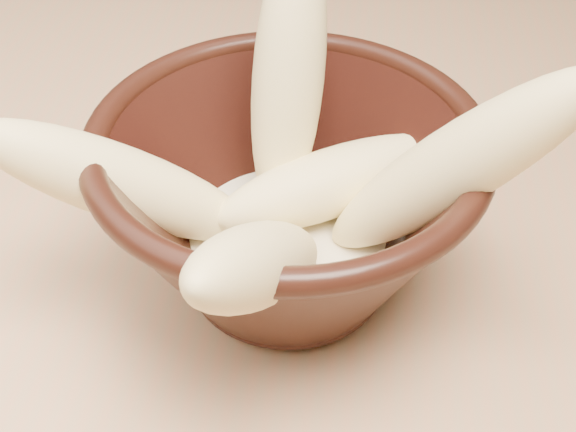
{
  "coord_description": "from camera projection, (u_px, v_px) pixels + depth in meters",
  "views": [
    {
      "loc": [
        0.23,
        -0.34,
        1.11
      ],
      "look_at": [
        0.19,
        -0.01,
        0.81
      ],
      "focal_mm": 50.0,
      "sensor_mm": 36.0,
      "label": 1
    }
  ],
  "objects": [
    {
      "name": "banana_left",
      "position": [
        124.0,
        184.0,
        0.42
      ],
      "size": [
        0.16,
        0.09,
        0.13
      ],
      "primitive_type": "ellipsoid",
      "rotation": [
        0.95,
        0.0,
        -1.21
      ],
      "color": "#F9E693",
      "rests_on": "bowl"
    },
    {
      "name": "table",
      "position": [
        15.0,
        329.0,
        0.56
      ],
      "size": [
        1.2,
        0.8,
        0.75
      ],
      "color": "tan",
      "rests_on": "ground"
    },
    {
      "name": "banana_upright",
      "position": [
        288.0,
        78.0,
        0.44
      ],
      "size": [
        0.05,
        0.09,
        0.17
      ],
      "primitive_type": "ellipsoid",
      "rotation": [
        0.31,
        0.0,
        2.97
      ],
      "color": "#F9E693",
      "rests_on": "bowl"
    },
    {
      "name": "banana_across",
      "position": [
        331.0,
        183.0,
        0.45
      ],
      "size": [
        0.14,
        0.1,
        0.05
      ],
      "primitive_type": "ellipsoid",
      "rotation": [
        1.5,
        0.0,
        2.09
      ],
      "color": "#F9E693",
      "rests_on": "bowl"
    },
    {
      "name": "banana_right",
      "position": [
        451.0,
        169.0,
        0.39
      ],
      "size": [
        0.15,
        0.08,
        0.16
      ],
      "primitive_type": "ellipsoid",
      "rotation": [
        0.69,
        0.0,
        1.3
      ],
      "color": "#F9E693",
      "rests_on": "bowl"
    },
    {
      "name": "bowl",
      "position": [
        288.0,
        203.0,
        0.44
      ],
      "size": [
        0.21,
        0.21,
        0.12
      ],
      "rotation": [
        0.0,
        0.0,
        0.03
      ],
      "color": "black",
      "rests_on": "table"
    },
    {
      "name": "banana_front",
      "position": [
        260.0,
        264.0,
        0.37
      ],
      "size": [
        0.07,
        0.16,
        0.13
      ],
      "primitive_type": "ellipsoid",
      "rotation": [
        0.91,
        0.0,
        -0.21
      ],
      "color": "#F9E693",
      "rests_on": "bowl"
    },
    {
      "name": "milk_puddle",
      "position": [
        288.0,
        240.0,
        0.46
      ],
      "size": [
        0.12,
        0.12,
        0.02
      ],
      "primitive_type": "cylinder",
      "color": "beige",
      "rests_on": "bowl"
    }
  ]
}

